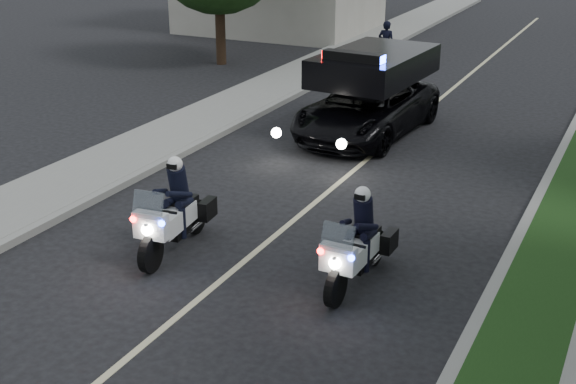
% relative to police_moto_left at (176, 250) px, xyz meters
% --- Properties ---
extents(curb_right, '(0.20, 60.00, 0.15)m').
position_rel_police_moto_left_xyz_m(curb_right, '(5.41, 5.28, 0.07)').
color(curb_right, gray).
rests_on(curb_right, ground).
extents(grass_verge, '(1.20, 60.00, 0.16)m').
position_rel_police_moto_left_xyz_m(grass_verge, '(6.11, 5.28, 0.08)').
color(grass_verge, '#193814').
rests_on(grass_verge, ground).
extents(curb_left, '(0.20, 60.00, 0.15)m').
position_rel_police_moto_left_xyz_m(curb_left, '(-2.79, 5.28, 0.07)').
color(curb_left, gray).
rests_on(curb_left, ground).
extents(sidewalk_left, '(2.00, 60.00, 0.16)m').
position_rel_police_moto_left_xyz_m(sidewalk_left, '(-3.89, 5.28, 0.08)').
color(sidewalk_left, gray).
rests_on(sidewalk_left, ground).
extents(lane_marking, '(0.12, 50.00, 0.01)m').
position_rel_police_moto_left_xyz_m(lane_marking, '(1.31, 5.28, 0.00)').
color(lane_marking, '#BFB78C').
rests_on(lane_marking, ground).
extents(police_moto_left, '(0.93, 2.09, 1.72)m').
position_rel_police_moto_left_xyz_m(police_moto_left, '(0.00, 0.00, 0.00)').
color(police_moto_left, silver).
rests_on(police_moto_left, ground).
extents(police_moto_right, '(0.73, 1.95, 1.65)m').
position_rel_police_moto_left_xyz_m(police_moto_right, '(3.33, 0.28, 0.00)').
color(police_moto_right, silver).
rests_on(police_moto_right, ground).
extents(police_suv, '(2.71, 5.29, 2.50)m').
position_rel_police_moto_left_xyz_m(police_suv, '(0.57, 8.01, 0.00)').
color(police_suv, black).
rests_on(police_suv, ground).
extents(bicycle, '(0.73, 1.59, 0.80)m').
position_rel_police_moto_left_xyz_m(bicycle, '(-1.44, 15.14, 0.00)').
color(bicycle, black).
rests_on(bicycle, ground).
extents(cyclist, '(0.58, 0.39, 1.61)m').
position_rel_police_moto_left_xyz_m(cyclist, '(-1.44, 15.14, 0.00)').
color(cyclist, black).
rests_on(cyclist, ground).
extents(tree_left_near, '(5.93, 5.93, 8.41)m').
position_rel_police_moto_left_xyz_m(tree_left_near, '(-7.35, 13.85, 0.00)').
color(tree_left_near, '#1D4316').
rests_on(tree_left_near, ground).
extents(tree_left_far, '(6.35, 6.35, 9.79)m').
position_rel_police_moto_left_xyz_m(tree_left_far, '(-7.89, 23.95, 0.00)').
color(tree_left_far, black).
rests_on(tree_left_far, ground).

